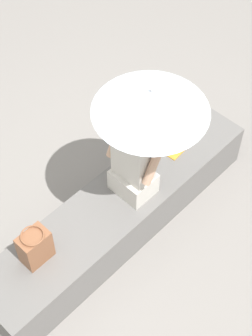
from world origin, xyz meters
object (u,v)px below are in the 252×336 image
at_px(person_seated, 134,161).
at_px(parasol, 151,101).
at_px(handbag_black, 35,247).
at_px(magazine, 175,146).

bearing_deg(person_seated, parasol, -34.42).
xyz_separation_m(person_seated, parasol, (0.10, -0.07, 0.64)).
height_order(handbag_black, magazine, handbag_black).
bearing_deg(handbag_black, parasol, -7.92).
xyz_separation_m(handbag_black, magazine, (1.60, -0.03, -0.15)).
distance_m(handbag_black, magazine, 1.61).
xyz_separation_m(person_seated, handbag_black, (-0.99, 0.08, -0.23)).
bearing_deg(handbag_black, person_seated, -4.87).
relative_size(person_seated, handbag_black, 2.75).
relative_size(person_seated, magazine, 3.21).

